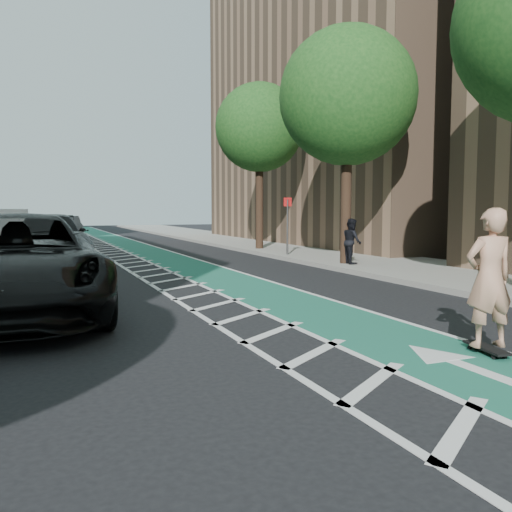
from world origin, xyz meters
TOP-DOWN VIEW (x-y plane):
  - ground at (0.00, 0.00)m, footprint 120.00×120.00m
  - bike_lane at (3.00, 10.00)m, footprint 2.00×90.00m
  - buffer_strip at (1.50, 10.00)m, footprint 1.40×90.00m
  - sidewalk_right at (9.50, 10.00)m, footprint 5.00×90.00m
  - curb_right at (7.05, 10.00)m, footprint 0.12×90.00m
  - building_right_far at (17.50, 20.00)m, footprint 14.00×22.00m
  - tree_r_c at (7.90, 8.00)m, footprint 4.20×4.20m
  - tree_r_d at (7.90, 16.00)m, footprint 4.20×4.20m
  - sign_post at (7.60, 12.00)m, footprint 0.35×0.08m
  - skateboard at (3.70, -2.35)m, footprint 0.38×0.85m
  - skateboarder at (3.70, -2.35)m, footprint 0.78×0.59m
  - suv_near at (-2.40, 3.23)m, footprint 3.43×7.07m
  - suv_far at (-1.49, 13.58)m, footprint 2.61×6.30m
  - car_grey at (0.20, 31.21)m, footprint 1.84×4.71m
  - pedestrian at (7.98, 7.79)m, footprint 0.73×0.86m
  - box_truck at (-3.43, 34.49)m, footprint 2.66×5.02m
  - barrel_c at (-2.85, 17.74)m, footprint 0.73×0.73m

SIDE VIEW (x-z plane):
  - ground at x=0.00m, z-range 0.00..0.00m
  - buffer_strip at x=1.50m, z-range 0.00..0.01m
  - bike_lane at x=3.00m, z-range 0.00..0.01m
  - sidewalk_right at x=9.50m, z-range 0.00..0.15m
  - curb_right at x=7.05m, z-range 0.00..0.16m
  - skateboard at x=3.70m, z-range 0.03..0.14m
  - barrel_c at x=-2.85m, z-range -0.03..0.97m
  - car_grey at x=0.20m, z-range 0.00..1.53m
  - suv_far at x=-1.49m, z-range 0.00..1.82m
  - box_truck at x=-3.43m, z-range -0.08..1.93m
  - pedestrian at x=7.98m, z-range 0.15..1.70m
  - suv_near at x=-2.40m, z-range 0.00..1.94m
  - skateboarder at x=3.70m, z-range 0.11..2.04m
  - sign_post at x=7.60m, z-range 0.11..2.59m
  - tree_r_c at x=7.90m, z-range 1.82..9.72m
  - tree_r_d at x=7.90m, z-range 1.82..9.72m
  - building_right_far at x=17.50m, z-range 0.00..19.00m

